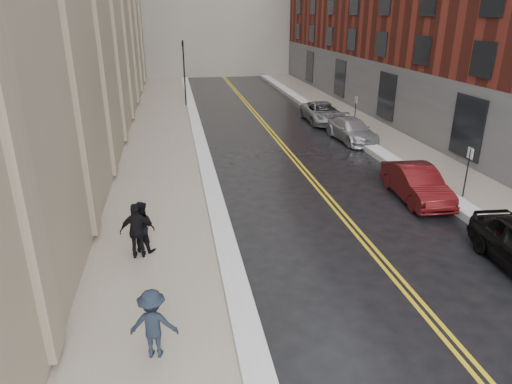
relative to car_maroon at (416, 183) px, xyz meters
name	(u,v)px	position (x,y,z in m)	size (l,w,h in m)	color
ground	(352,358)	(-5.99, -8.41, -0.70)	(160.00, 160.00, 0.00)	black
sidewalk_left	(160,157)	(-10.49, 7.59, -0.63)	(4.00, 64.00, 0.15)	gray
sidewalk_right	(398,145)	(3.01, 7.59, -0.63)	(3.00, 64.00, 0.15)	gray
lane_stripe_a	(286,152)	(-3.61, 7.59, -0.70)	(0.12, 64.00, 0.01)	gold
lane_stripe_b	(290,152)	(-3.37, 7.59, -0.70)	(0.12, 64.00, 0.01)	gold
snow_ridge_left	(203,154)	(-8.19, 7.59, -0.57)	(0.70, 60.80, 0.26)	white
snow_ridge_right	(368,145)	(1.16, 7.59, -0.55)	(0.85, 60.80, 0.30)	white
traffic_signal	(184,68)	(-8.59, 21.59, 2.38)	(0.18, 0.15, 5.20)	black
parking_sign_near	(468,169)	(1.91, -0.41, 0.65)	(0.06, 0.35, 2.23)	black
parking_sign_far	(355,110)	(1.91, 11.59, 0.65)	(0.06, 0.35, 2.23)	black
car_maroon	(416,183)	(0.00, 0.00, 0.00)	(1.49, 4.27, 1.41)	#4F0E10
car_silver_near	(352,130)	(0.81, 9.24, -0.05)	(1.84, 4.53, 1.31)	#9FA1A7
car_silver_far	(323,113)	(0.63, 14.26, -0.02)	(2.25, 4.89, 1.36)	gray
pedestrian_a	(142,227)	(-10.80, -2.75, 0.28)	(0.81, 0.63, 1.66)	black
pedestrian_b	(153,324)	(-10.30, -7.67, 0.26)	(1.05, 0.61, 1.63)	#19212E
pedestrian_c	(137,231)	(-10.90, -3.14, 0.33)	(1.04, 0.43, 1.77)	black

